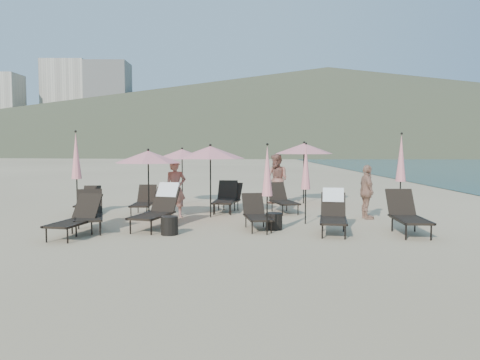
{
  "coord_description": "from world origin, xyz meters",
  "views": [
    {
      "loc": [
        -0.76,
        -11.6,
        2.16
      ],
      "look_at": [
        -0.63,
        3.5,
        1.1
      ],
      "focal_mm": 35.0,
      "sensor_mm": 36.0,
      "label": 1
    }
  ],
  "objects_px": {
    "lounger_5": "(407,214)",
    "umbrella_open_2": "(182,154)",
    "umbrella_closed_3": "(306,167)",
    "umbrella_open_0": "(148,157)",
    "side_table_0": "(170,225)",
    "umbrella_closed_0": "(267,171)",
    "beachgoer_b": "(277,179)",
    "lounger_9": "(229,198)",
    "side_table_1": "(274,221)",
    "umbrella_closed_1": "(401,159)",
    "lounger_3": "(256,213)",
    "lounger_0": "(76,218)",
    "beachgoer_a": "(176,189)",
    "umbrella_closed_2": "(76,156)",
    "lounger_6": "(88,201)",
    "lounger_4": "(333,212)",
    "lounger_1": "(89,212)",
    "beachgoer_c": "(367,192)",
    "lounger_10": "(282,199)",
    "umbrella_open_1": "(210,152)",
    "lounger_2": "(158,207)",
    "lounger_8": "(226,198)",
    "umbrella_open_3": "(304,149)",
    "lounger_7": "(144,201)"
  },
  "relations": [
    {
      "from": "lounger_5",
      "to": "beachgoer_a",
      "type": "xyz_separation_m",
      "value": [
        -6.15,
        2.81,
        0.39
      ]
    },
    {
      "from": "umbrella_open_2",
      "to": "umbrella_closed_3",
      "type": "bearing_deg",
      "value": -49.46
    },
    {
      "from": "lounger_3",
      "to": "umbrella_closed_3",
      "type": "xyz_separation_m",
      "value": [
        1.42,
        0.77,
        1.18
      ]
    },
    {
      "from": "lounger_5",
      "to": "lounger_10",
      "type": "xyz_separation_m",
      "value": [
        -2.75,
        3.89,
        -0.05
      ]
    },
    {
      "from": "lounger_6",
      "to": "umbrella_closed_2",
      "type": "height_order",
      "value": "umbrella_closed_2"
    },
    {
      "from": "lounger_6",
      "to": "lounger_4",
      "type": "bearing_deg",
      "value": -29.79
    },
    {
      "from": "umbrella_open_1",
      "to": "umbrella_closed_2",
      "type": "xyz_separation_m",
      "value": [
        -4.29,
        0.55,
        -0.13
      ]
    },
    {
      "from": "umbrella_closed_0",
      "to": "side_table_0",
      "type": "distance_m",
      "value": 2.76
    },
    {
      "from": "umbrella_open_2",
      "to": "lounger_8",
      "type": "bearing_deg",
      "value": -51.34
    },
    {
      "from": "lounger_2",
      "to": "lounger_5",
      "type": "height_order",
      "value": "lounger_2"
    },
    {
      "from": "beachgoer_b",
      "to": "lounger_9",
      "type": "bearing_deg",
      "value": -89.98
    },
    {
      "from": "lounger_5",
      "to": "umbrella_open_2",
      "type": "relative_size",
      "value": 0.87
    },
    {
      "from": "lounger_2",
      "to": "lounger_10",
      "type": "xyz_separation_m",
      "value": [
        3.62,
        3.05,
        -0.11
      ]
    },
    {
      "from": "side_table_1",
      "to": "umbrella_open_1",
      "type": "bearing_deg",
      "value": 129.49
    },
    {
      "from": "lounger_6",
      "to": "side_table_0",
      "type": "distance_m",
      "value": 4.94
    },
    {
      "from": "umbrella_closed_3",
      "to": "beachgoer_c",
      "type": "height_order",
      "value": "umbrella_closed_3"
    },
    {
      "from": "lounger_10",
      "to": "umbrella_open_2",
      "type": "height_order",
      "value": "umbrella_open_2"
    },
    {
      "from": "lounger_3",
      "to": "side_table_1",
      "type": "xyz_separation_m",
      "value": [
        0.46,
        -0.12,
        -0.2
      ]
    },
    {
      "from": "umbrella_open_0",
      "to": "side_table_0",
      "type": "bearing_deg",
      "value": -67.73
    },
    {
      "from": "lounger_5",
      "to": "umbrella_open_0",
      "type": "relative_size",
      "value": 0.88
    },
    {
      "from": "lounger_4",
      "to": "umbrella_closed_3",
      "type": "height_order",
      "value": "umbrella_closed_3"
    },
    {
      "from": "lounger_7",
      "to": "umbrella_open_1",
      "type": "distance_m",
      "value": 2.81
    },
    {
      "from": "lounger_1",
      "to": "lounger_3",
      "type": "distance_m",
      "value": 4.36
    },
    {
      "from": "umbrella_closed_1",
      "to": "beachgoer_c",
      "type": "relative_size",
      "value": 1.6
    },
    {
      "from": "lounger_4",
      "to": "umbrella_open_1",
      "type": "distance_m",
      "value": 4.42
    },
    {
      "from": "lounger_0",
      "to": "beachgoer_a",
      "type": "bearing_deg",
      "value": 69.42
    },
    {
      "from": "lounger_6",
      "to": "umbrella_open_1",
      "type": "distance_m",
      "value": 4.44
    },
    {
      "from": "lounger_8",
      "to": "beachgoer_c",
      "type": "xyz_separation_m",
      "value": [
        4.29,
        -1.67,
        0.35
      ]
    },
    {
      "from": "beachgoer_b",
      "to": "umbrella_open_1",
      "type": "bearing_deg",
      "value": -80.79
    },
    {
      "from": "lounger_6",
      "to": "umbrella_open_0",
      "type": "relative_size",
      "value": 0.73
    },
    {
      "from": "lounger_3",
      "to": "umbrella_open_2",
      "type": "height_order",
      "value": "umbrella_open_2"
    },
    {
      "from": "lounger_10",
      "to": "umbrella_closed_3",
      "type": "xyz_separation_m",
      "value": [
        0.43,
        -2.4,
        1.15
      ]
    },
    {
      "from": "lounger_9",
      "to": "lounger_10",
      "type": "bearing_deg",
      "value": 7.5
    },
    {
      "from": "umbrella_closed_2",
      "to": "beachgoer_b",
      "type": "height_order",
      "value": "umbrella_closed_2"
    },
    {
      "from": "lounger_8",
      "to": "umbrella_open_3",
      "type": "relative_size",
      "value": 0.76
    },
    {
      "from": "beachgoer_b",
      "to": "lounger_1",
      "type": "bearing_deg",
      "value": -89.09
    },
    {
      "from": "lounger_0",
      "to": "lounger_9",
      "type": "distance_m",
      "value": 5.76
    },
    {
      "from": "lounger_0",
      "to": "umbrella_closed_2",
      "type": "bearing_deg",
      "value": 120.38
    },
    {
      "from": "lounger_2",
      "to": "lounger_3",
      "type": "xyz_separation_m",
      "value": [
        2.62,
        -0.11,
        -0.15
      ]
    },
    {
      "from": "lounger_1",
      "to": "umbrella_open_2",
      "type": "xyz_separation_m",
      "value": [
        1.77,
        5.66,
        1.43
      ]
    },
    {
      "from": "side_table_1",
      "to": "umbrella_closed_1",
      "type": "bearing_deg",
      "value": 26.65
    },
    {
      "from": "umbrella_closed_2",
      "to": "umbrella_closed_3",
      "type": "relative_size",
      "value": 1.18
    },
    {
      "from": "lounger_4",
      "to": "side_table_1",
      "type": "relative_size",
      "value": 4.1
    },
    {
      "from": "beachgoer_c",
      "to": "lounger_4",
      "type": "bearing_deg",
      "value": 143.0
    },
    {
      "from": "beachgoer_a",
      "to": "beachgoer_b",
      "type": "relative_size",
      "value": 0.92
    },
    {
      "from": "lounger_9",
      "to": "umbrella_closed_2",
      "type": "distance_m",
      "value": 5.11
    },
    {
      "from": "lounger_6",
      "to": "umbrella_closed_2",
      "type": "relative_size",
      "value": 0.57
    },
    {
      "from": "lounger_5",
      "to": "lounger_8",
      "type": "relative_size",
      "value": 1.03
    },
    {
      "from": "lounger_1",
      "to": "umbrella_closed_2",
      "type": "relative_size",
      "value": 0.7
    },
    {
      "from": "lounger_9",
      "to": "beachgoer_b",
      "type": "distance_m",
      "value": 2.55
    }
  ]
}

